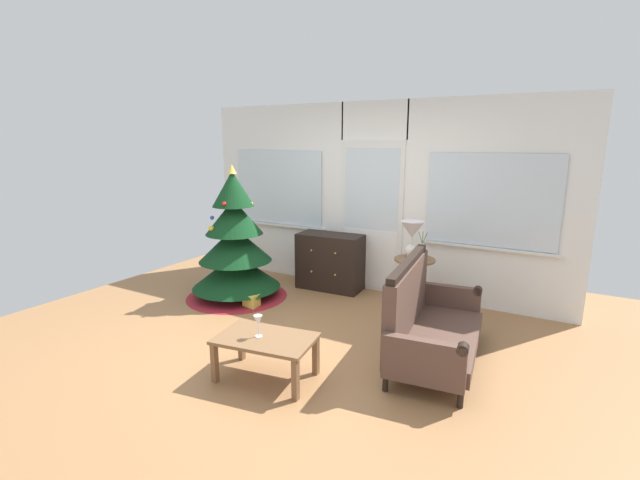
% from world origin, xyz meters
% --- Properties ---
extents(ground_plane, '(6.76, 6.76, 0.00)m').
position_xyz_m(ground_plane, '(0.00, 0.00, 0.00)').
color(ground_plane, '#996B42').
extents(back_wall_with_door, '(5.20, 0.14, 2.55)m').
position_xyz_m(back_wall_with_door, '(0.00, 2.08, 1.28)').
color(back_wall_with_door, white).
rests_on(back_wall_with_door, ground).
extents(christmas_tree, '(1.34, 1.34, 1.75)m').
position_xyz_m(christmas_tree, '(-1.42, 0.88, 0.62)').
color(christmas_tree, '#4C331E').
rests_on(christmas_tree, ground).
extents(dresser_cabinet, '(0.92, 0.48, 0.78)m').
position_xyz_m(dresser_cabinet, '(-0.49, 1.79, 0.39)').
color(dresser_cabinet, black).
rests_on(dresser_cabinet, ground).
extents(settee_sofa, '(0.87, 1.61, 0.96)m').
position_xyz_m(settee_sofa, '(1.28, 0.42, 0.38)').
color(settee_sofa, black).
rests_on(settee_sofa, ground).
extents(side_table, '(0.50, 0.48, 0.67)m').
position_xyz_m(side_table, '(0.81, 1.49, 0.48)').
color(side_table, brown).
rests_on(side_table, ground).
extents(table_lamp, '(0.28, 0.28, 0.44)m').
position_xyz_m(table_lamp, '(0.75, 1.53, 0.96)').
color(table_lamp, silver).
rests_on(table_lamp, side_table).
extents(flower_vase, '(0.11, 0.10, 0.35)m').
position_xyz_m(flower_vase, '(0.91, 1.43, 0.79)').
color(flower_vase, beige).
rests_on(flower_vase, side_table).
extents(coffee_table, '(0.91, 0.64, 0.39)m').
position_xyz_m(coffee_table, '(0.18, -0.63, 0.33)').
color(coffee_table, brown).
rests_on(coffee_table, ground).
extents(wine_glass, '(0.08, 0.08, 0.20)m').
position_xyz_m(wine_glass, '(0.12, -0.65, 0.53)').
color(wine_glass, silver).
rests_on(wine_glass, coffee_table).
extents(gift_box, '(0.17, 0.15, 0.17)m').
position_xyz_m(gift_box, '(-0.99, 0.65, 0.09)').
color(gift_box, '#D8C64C').
rests_on(gift_box, ground).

